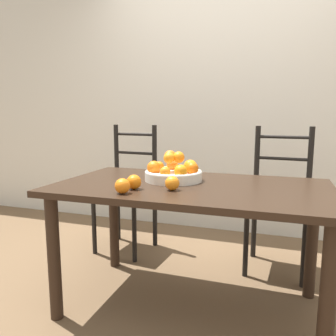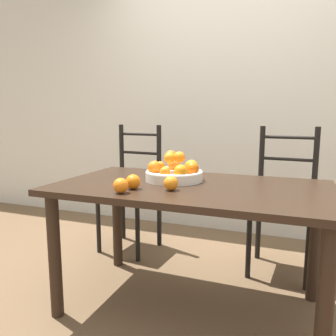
% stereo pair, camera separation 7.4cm
% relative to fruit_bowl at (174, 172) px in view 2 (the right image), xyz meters
% --- Properties ---
extents(ground_plane, '(12.00, 12.00, 0.00)m').
position_rel_fruit_bowl_xyz_m(ground_plane, '(0.13, -0.08, -0.80)').
color(ground_plane, brown).
extents(wall_back, '(8.00, 0.06, 2.60)m').
position_rel_fruit_bowl_xyz_m(wall_back, '(0.13, 1.36, 0.50)').
color(wall_back, silver).
rests_on(wall_back, ground_plane).
extents(dining_table, '(1.52, 0.86, 0.74)m').
position_rel_fruit_bowl_xyz_m(dining_table, '(0.13, -0.08, -0.16)').
color(dining_table, black).
rests_on(dining_table, ground_plane).
extents(fruit_bowl, '(0.34, 0.34, 0.18)m').
position_rel_fruit_bowl_xyz_m(fruit_bowl, '(0.00, 0.00, 0.00)').
color(fruit_bowl, silver).
rests_on(fruit_bowl, dining_table).
extents(orange_loose_0, '(0.08, 0.08, 0.08)m').
position_rel_fruit_bowl_xyz_m(orange_loose_0, '(-0.14, -0.40, -0.01)').
color(orange_loose_0, orange).
rests_on(orange_loose_0, dining_table).
extents(orange_loose_1, '(0.08, 0.08, 0.08)m').
position_rel_fruit_bowl_xyz_m(orange_loose_1, '(0.07, -0.25, -0.01)').
color(orange_loose_1, orange).
rests_on(orange_loose_1, dining_table).
extents(orange_loose_2, '(0.08, 0.08, 0.08)m').
position_rel_fruit_bowl_xyz_m(orange_loose_2, '(-0.13, -0.30, -0.01)').
color(orange_loose_2, orange).
rests_on(orange_loose_2, dining_table).
extents(chair_left, '(0.46, 0.44, 1.05)m').
position_rel_fruit_bowl_xyz_m(chair_left, '(-0.61, 0.62, -0.30)').
color(chair_left, black).
rests_on(chair_left, ground_plane).
extents(chair_right, '(0.45, 0.43, 1.05)m').
position_rel_fruit_bowl_xyz_m(chair_right, '(0.61, 0.62, -0.30)').
color(chair_right, black).
rests_on(chair_right, ground_plane).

